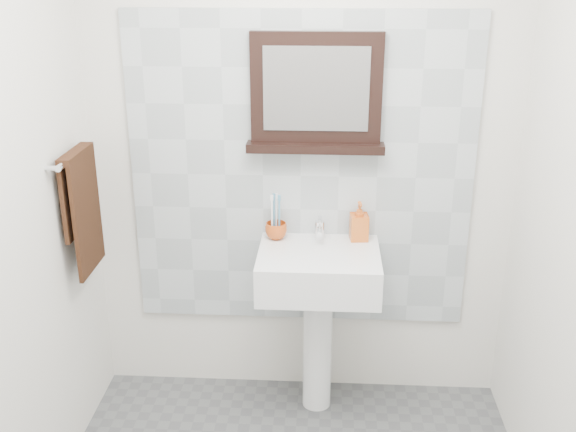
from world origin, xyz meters
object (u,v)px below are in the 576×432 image
(soap_dispenser, at_px, (359,221))
(toothbrush_cup, at_px, (276,231))
(pedestal_sink, at_px, (318,287))
(framed_mirror, at_px, (316,96))
(hand_towel, at_px, (82,202))

(soap_dispenser, bearing_deg, toothbrush_cup, 176.12)
(pedestal_sink, height_order, toothbrush_cup, pedestal_sink)
(soap_dispenser, xyz_separation_m, framed_mirror, (-0.21, 0.04, 0.58))
(pedestal_sink, xyz_separation_m, hand_towel, (-1.03, -0.10, 0.43))
(toothbrush_cup, height_order, soap_dispenser, soap_dispenser)
(framed_mirror, bearing_deg, toothbrush_cup, -163.28)
(soap_dispenser, bearing_deg, hand_towel, -174.43)
(pedestal_sink, distance_m, hand_towel, 1.13)
(framed_mirror, height_order, hand_towel, framed_mirror)
(soap_dispenser, height_order, hand_towel, hand_towel)
(toothbrush_cup, xyz_separation_m, soap_dispenser, (0.39, 0.01, 0.05))
(pedestal_sink, bearing_deg, toothbrush_cup, 147.08)
(framed_mirror, distance_m, hand_towel, 1.13)
(toothbrush_cup, bearing_deg, soap_dispenser, 1.85)
(hand_towel, bearing_deg, soap_dispenser, 11.30)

